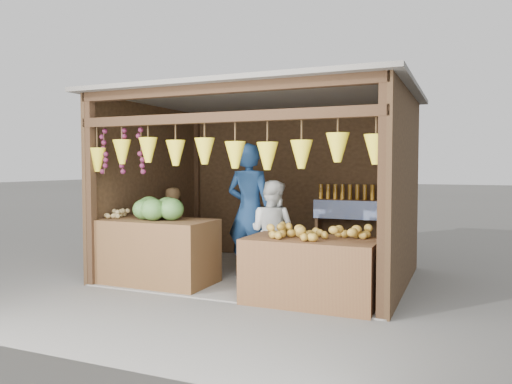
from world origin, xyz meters
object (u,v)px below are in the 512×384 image
counter_left (157,252)px  counter_right (311,271)px  woman_standing (272,232)px  vendor_seated (173,217)px  man_standing (250,211)px

counter_left → counter_right: 2.23m
woman_standing → vendor_seated: bearing=-2.8°
woman_standing → counter_right: bearing=147.2°
counter_right → counter_left: bearing=177.6°
counter_left → man_standing: size_ratio=0.80×
counter_right → vendor_seated: 3.03m
man_standing → vendor_seated: 1.57m
man_standing → woman_standing: size_ratio=1.36×
counter_left → woman_standing: size_ratio=1.09×
counter_left → man_standing: (1.03, 0.83, 0.53)m
woman_standing → vendor_seated: size_ratio=1.44×
man_standing → counter_right: bearing=146.5°
man_standing → vendor_seated: man_standing is taller
counter_left → man_standing: man_standing is taller
counter_left → vendor_seated: bearing=112.7°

